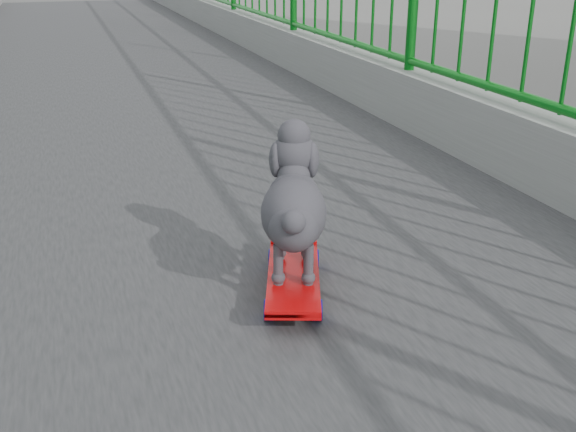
# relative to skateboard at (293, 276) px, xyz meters

# --- Properties ---
(railing) EXTENTS (3.00, 24.00, 1.42)m
(railing) POSITION_rel_skateboard_xyz_m (-0.13, -0.27, 0.16)
(railing) COLOR gray
(railing) RESTS_ON footbridge
(skateboard) EXTENTS (0.31, 0.53, 0.07)m
(skateboard) POSITION_rel_skateboard_xyz_m (0.00, 0.00, 0.00)
(skateboard) COLOR red
(skateboard) RESTS_ON footbridge
(poodle) EXTENTS (0.27, 0.43, 0.37)m
(poodle) POSITION_rel_skateboard_xyz_m (0.01, 0.02, 0.22)
(poodle) COLOR #302E33
(poodle) RESTS_ON skateboard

